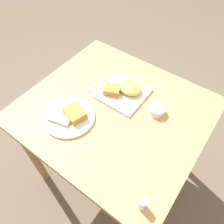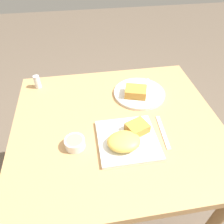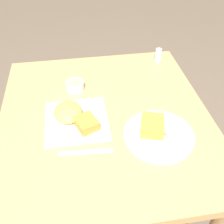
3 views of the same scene
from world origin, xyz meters
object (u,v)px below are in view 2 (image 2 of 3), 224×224
(plate_square_near, at_px, (128,139))
(salt_shaker, at_px, (37,82))
(sauce_ramekin, at_px, (75,143))
(butter_knife, at_px, (163,132))
(plate_oval_far, at_px, (139,92))

(plate_square_near, xyz_separation_m, salt_shaker, (-0.38, 0.44, 0.01))
(sauce_ramekin, height_order, butter_knife, sauce_ramekin)
(plate_oval_far, height_order, salt_shaker, salt_shaker)
(sauce_ramekin, bearing_deg, plate_oval_far, 40.82)
(sauce_ramekin, bearing_deg, plate_square_near, -3.36)
(sauce_ramekin, height_order, salt_shaker, salt_shaker)
(butter_knife, bearing_deg, plate_square_near, 104.43)
(salt_shaker, bearing_deg, plate_oval_far, -16.14)
(plate_oval_far, xyz_separation_m, sauce_ramekin, (-0.33, -0.28, 0.01))
(plate_square_near, xyz_separation_m, plate_oval_far, (0.12, 0.29, -0.01))
(plate_oval_far, bearing_deg, salt_shaker, 163.86)
(plate_oval_far, bearing_deg, sauce_ramekin, -139.18)
(sauce_ramekin, relative_size, butter_knife, 0.42)
(plate_square_near, xyz_separation_m, butter_knife, (0.16, 0.03, -0.02))
(plate_oval_far, distance_m, sauce_ramekin, 0.43)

